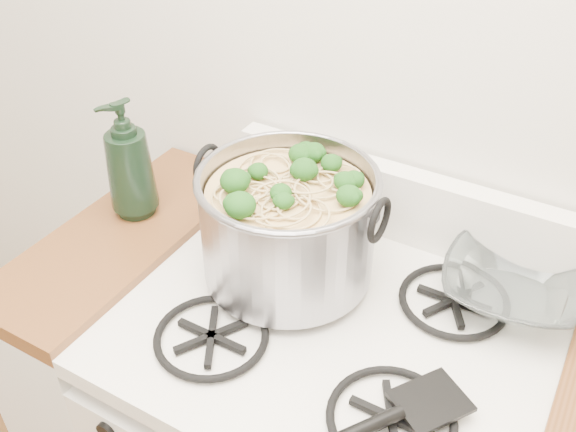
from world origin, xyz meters
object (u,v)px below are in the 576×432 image
at_px(stock_pot, 288,226).
at_px(glass_bowl, 510,292).
at_px(bottle, 128,159).
at_px(spatula, 431,398).

height_order(stock_pot, glass_bowl, stock_pot).
relative_size(stock_pot, glass_bowl, 3.61).
bearing_deg(bottle, stock_pot, 19.43).
height_order(stock_pot, spatula, stock_pot).
distance_m(stock_pot, glass_bowl, 0.43).
xyz_separation_m(spatula, glass_bowl, (0.04, 0.30, 0.00)).
height_order(spatula, glass_bowl, glass_bowl).
bearing_deg(bottle, spatula, 7.44).
bearing_deg(spatula, bottle, -159.19).
xyz_separation_m(stock_pot, glass_bowl, (0.39, 0.14, -0.09)).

